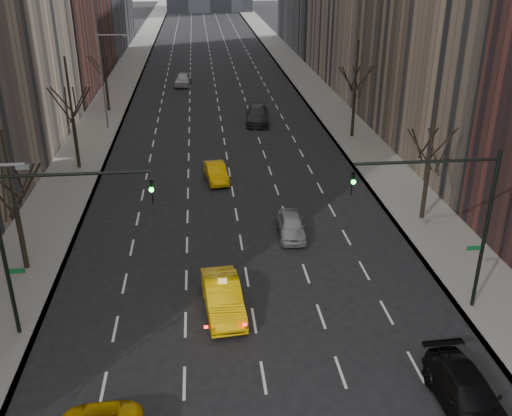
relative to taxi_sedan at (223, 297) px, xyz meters
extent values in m
cube|color=slate|center=(-10.83, 57.07, -0.73)|extent=(4.50, 320.00, 0.15)
cube|color=slate|center=(13.67, 57.07, -0.73)|extent=(4.50, 320.00, 0.15)
cylinder|color=black|center=(-10.58, 5.07, 1.13)|extent=(0.28, 0.28, 3.57)
cylinder|color=black|center=(-10.58, 5.07, 5.04)|extent=(0.16, 0.16, 4.25)
cylinder|color=black|center=(-10.43, 5.92, 4.15)|extent=(0.42, 1.80, 2.52)
cylinder|color=black|center=(-9.77, 5.37, 4.15)|extent=(1.74, 0.72, 2.52)
cylinder|color=black|center=(-9.92, 4.52, 4.15)|extent=(1.46, 1.25, 2.52)
cylinder|color=black|center=(-10.73, 4.23, 4.15)|extent=(0.42, 1.80, 2.52)
cylinder|color=black|center=(-11.24, 5.63, 4.15)|extent=(1.46, 1.25, 2.52)
cylinder|color=black|center=(-10.58, 21.07, 1.34)|extent=(0.28, 0.28, 3.99)
cylinder|color=black|center=(-10.58, 21.07, 5.71)|extent=(0.16, 0.16, 4.75)
cylinder|color=black|center=(-10.43, 21.92, 4.57)|extent=(0.42, 1.80, 2.52)
cylinder|color=black|center=(-9.77, 21.37, 4.57)|extent=(1.74, 0.72, 2.52)
cylinder|color=black|center=(-9.92, 20.52, 4.57)|extent=(1.46, 1.25, 2.52)
cylinder|color=black|center=(-10.73, 20.23, 4.57)|extent=(0.42, 1.80, 2.52)
cylinder|color=black|center=(-11.39, 20.78, 4.57)|extent=(1.74, 0.72, 2.52)
cylinder|color=black|center=(-11.24, 21.63, 4.57)|extent=(1.46, 1.25, 2.52)
cylinder|color=black|center=(-10.58, 39.07, 1.03)|extent=(0.28, 0.28, 3.36)
cylinder|color=black|center=(-10.58, 39.07, 4.71)|extent=(0.16, 0.16, 4.00)
cylinder|color=black|center=(-10.43, 39.92, 3.94)|extent=(0.42, 1.80, 2.52)
cylinder|color=black|center=(-9.77, 39.37, 3.94)|extent=(1.74, 0.72, 2.52)
cylinder|color=black|center=(-9.92, 38.52, 3.94)|extent=(1.46, 1.25, 2.52)
cylinder|color=black|center=(-10.73, 38.23, 3.94)|extent=(0.42, 1.80, 2.52)
cylinder|color=black|center=(-11.39, 38.78, 3.94)|extent=(1.74, 0.72, 2.52)
cylinder|color=black|center=(-11.24, 39.63, 3.94)|extent=(1.46, 1.25, 2.52)
cylinder|color=black|center=(13.42, 9.07, 1.13)|extent=(0.28, 0.28, 3.57)
cylinder|color=black|center=(13.42, 9.07, 5.04)|extent=(0.16, 0.16, 4.25)
cylinder|color=black|center=(13.57, 9.92, 4.15)|extent=(0.42, 1.80, 2.52)
cylinder|color=black|center=(14.23, 9.37, 4.15)|extent=(1.74, 0.72, 2.52)
cylinder|color=black|center=(14.08, 8.52, 4.15)|extent=(1.46, 1.25, 2.52)
cylinder|color=black|center=(13.27, 8.23, 4.15)|extent=(0.42, 1.80, 2.52)
cylinder|color=black|center=(12.61, 8.78, 4.15)|extent=(1.74, 0.72, 2.52)
cylinder|color=black|center=(12.76, 9.63, 4.15)|extent=(1.46, 1.25, 2.52)
cylinder|color=black|center=(13.42, 27.07, 1.34)|extent=(0.28, 0.28, 3.99)
cylinder|color=black|center=(13.42, 27.07, 5.71)|extent=(0.16, 0.16, 4.75)
cylinder|color=black|center=(13.57, 27.92, 4.57)|extent=(0.42, 1.80, 2.52)
cylinder|color=black|center=(14.23, 27.37, 4.57)|extent=(1.74, 0.72, 2.52)
cylinder|color=black|center=(14.08, 26.52, 4.57)|extent=(1.46, 1.25, 2.52)
cylinder|color=black|center=(13.27, 26.23, 4.57)|extent=(0.42, 1.80, 2.52)
cylinder|color=black|center=(12.61, 26.78, 4.57)|extent=(1.74, 0.72, 2.52)
cylinder|color=black|center=(12.76, 27.63, 4.57)|extent=(1.46, 1.25, 2.52)
cylinder|color=black|center=(-9.38, -0.93, 3.35)|extent=(0.18, 0.18, 8.00)
cylinder|color=black|center=(-6.13, -0.93, 6.95)|extent=(6.50, 0.14, 0.14)
imported|color=black|center=(-2.88, -0.93, 6.05)|extent=(0.18, 0.22, 1.10)
sphere|color=#0CFF33|center=(-2.88, -1.11, 6.20)|extent=(0.20, 0.20, 0.20)
cube|color=#0C5926|center=(-8.98, -0.93, 2.55)|extent=(0.70, 0.04, 0.22)
cylinder|color=black|center=(12.22, -0.93, 3.35)|extent=(0.18, 0.18, 8.00)
cylinder|color=black|center=(8.97, -0.93, 6.95)|extent=(6.50, 0.14, 0.14)
imported|color=black|center=(5.72, -0.93, 6.05)|extent=(0.18, 0.22, 1.10)
sphere|color=#0CFF33|center=(5.72, -1.11, 6.20)|extent=(0.20, 0.20, 0.20)
cube|color=#0C5926|center=(11.82, -0.93, 2.55)|extent=(0.70, 0.04, 0.22)
cube|color=slate|center=(-7.28, -2.93, 8.05)|extent=(0.50, 0.22, 0.15)
cylinder|color=slate|center=(-9.78, 32.07, 3.85)|extent=(0.16, 0.16, 9.00)
cylinder|color=slate|center=(-8.48, 32.07, 8.15)|extent=(2.60, 0.14, 0.14)
cube|color=slate|center=(-7.28, 32.07, 8.05)|extent=(0.50, 0.22, 0.15)
imported|color=#FFC205|center=(0.00, 0.00, 0.00)|extent=(2.13, 4.99, 1.60)
imported|color=#919398|center=(4.57, 7.69, -0.12)|extent=(1.76, 4.03, 1.35)
imported|color=black|center=(8.92, -7.51, -0.07)|extent=(2.21, 5.12, 1.47)
imported|color=#FFB705|center=(0.30, 17.37, -0.13)|extent=(1.91, 4.21, 1.34)
imported|color=#2A2A2E|center=(5.08, 32.95, 0.01)|extent=(2.85, 5.82, 1.63)
imported|color=#BDBDBD|center=(-2.70, 51.28, 0.01)|extent=(2.35, 4.89, 1.61)
camera|label=1|loc=(-0.76, -23.33, 15.30)|focal=40.00mm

